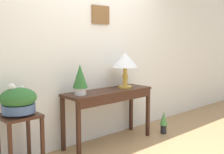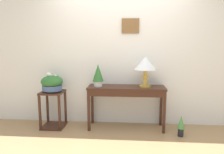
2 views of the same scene
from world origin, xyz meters
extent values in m
cube|color=silver|center=(0.00, 1.32, 1.40)|extent=(9.00, 0.10, 2.80)
cube|color=brown|center=(0.17, 1.25, 1.79)|extent=(0.31, 0.02, 0.25)
cube|color=#889455|center=(0.17, 1.25, 1.79)|extent=(0.25, 0.01, 0.20)
cube|color=#381E14|center=(0.11, 1.02, 0.74)|extent=(1.33, 0.42, 0.03)
cube|color=#381E14|center=(0.11, 0.83, 0.67)|extent=(1.26, 0.03, 0.10)
cube|color=#381E14|center=(-0.52, 0.84, 0.36)|extent=(0.04, 0.04, 0.72)
cube|color=#381E14|center=(0.74, 0.84, 0.36)|extent=(0.04, 0.04, 0.72)
cube|color=#381E14|center=(-0.52, 1.20, 0.36)|extent=(0.04, 0.04, 0.72)
cube|color=#381E14|center=(0.74, 1.20, 0.36)|extent=(0.04, 0.04, 0.72)
cylinder|color=gold|center=(0.43, 1.02, 0.77)|extent=(0.20, 0.20, 0.02)
cylinder|color=gold|center=(0.43, 1.02, 0.85)|extent=(0.07, 0.07, 0.14)
sphere|color=gold|center=(0.43, 1.02, 0.92)|extent=(0.09, 0.09, 0.09)
cylinder|color=gold|center=(0.43, 1.02, 0.98)|extent=(0.06, 0.06, 0.14)
cone|color=silver|center=(0.43, 1.02, 1.16)|extent=(0.38, 0.38, 0.22)
cylinder|color=silver|center=(-0.37, 1.00, 0.80)|extent=(0.14, 0.14, 0.09)
cone|color=#2D662D|center=(-0.37, 1.00, 0.99)|extent=(0.19, 0.19, 0.29)
cube|color=#381E14|center=(-1.18, 0.97, 0.64)|extent=(0.39, 0.39, 0.03)
cube|color=#381E14|center=(-1.35, 0.80, 0.33)|extent=(0.04, 0.03, 0.59)
cube|color=#381E14|center=(-1.01, 0.80, 0.33)|extent=(0.04, 0.03, 0.59)
cube|color=#381E14|center=(-1.01, 1.14, 0.33)|extent=(0.04, 0.04, 0.59)
cylinder|color=#3D5684|center=(-1.18, 0.97, 0.66)|extent=(0.15, 0.15, 0.02)
cylinder|color=#3D5684|center=(-1.18, 0.97, 0.72)|extent=(0.34, 0.34, 0.09)
ellipsoid|color=#2D662D|center=(-1.18, 0.97, 0.83)|extent=(0.38, 0.38, 0.21)
cylinder|color=#2D662D|center=(-1.21, 0.98, 0.86)|extent=(0.07, 0.02, 0.19)
sphere|color=white|center=(-1.24, 0.98, 0.95)|extent=(0.07, 0.07, 0.07)
cylinder|color=#2D662D|center=(-1.21, 0.98, 0.85)|extent=(0.06, 0.03, 0.18)
sphere|color=white|center=(-1.23, 0.99, 0.94)|extent=(0.07, 0.07, 0.07)
cylinder|color=#2D662D|center=(-1.15, 0.98, 0.85)|extent=(0.07, 0.03, 0.17)
sphere|color=white|center=(-1.13, 0.99, 0.93)|extent=(0.04, 0.04, 0.04)
cylinder|color=black|center=(1.00, 0.74, 0.07)|extent=(0.09, 0.09, 0.14)
cone|color=#478442|center=(1.00, 0.74, 0.24)|extent=(0.12, 0.12, 0.21)
camera|label=1|loc=(-2.29, -1.74, 1.40)|focal=43.23mm
camera|label=2|loc=(0.15, -2.57, 1.48)|focal=33.93mm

